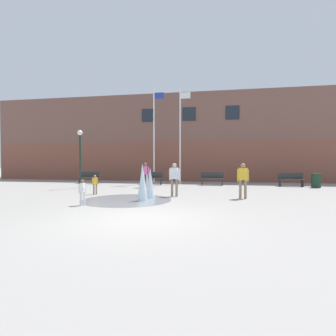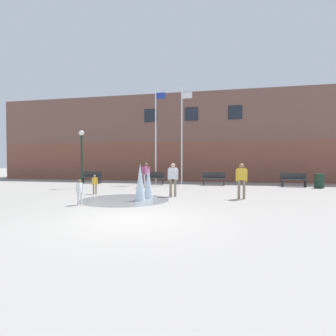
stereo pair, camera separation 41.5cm
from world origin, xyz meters
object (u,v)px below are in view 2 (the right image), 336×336
park_bench_far_right (294,180)px  trash_can (319,181)px  park_bench_under_left_flagpole (153,178)px  lamp_post_left_lane (82,150)px  child_running (95,183)px  adult_near_bench (173,177)px  flagpole_right (182,133)px  teen_by_trashcan (146,173)px  park_bench_under_right_flagpole (214,178)px  park_bench_far_left (92,177)px  flagpole_left (156,133)px  adult_watching (242,178)px  child_with_pink_shirt (80,190)px

park_bench_far_right → trash_can: size_ratio=1.78×
park_bench_under_left_flagpole → lamp_post_left_lane: size_ratio=0.44×
child_running → adult_near_bench: (4.06, -0.03, 0.35)m
flagpole_right → trash_can: (8.84, -1.01, -3.34)m
park_bench_under_left_flagpole → teen_by_trashcan: size_ratio=1.01×
park_bench_under_right_flagpole → teen_by_trashcan: size_ratio=1.01×
teen_by_trashcan → child_running: (-1.59, -3.83, -0.35)m
trash_can → park_bench_far_left: bearing=178.6°
park_bench_under_right_flagpole → flagpole_left: flagpole_left is taller
adult_near_bench → park_bench_far_right: bearing=-123.8°
adult_watching → child_with_pink_shirt: bearing=-122.7°
park_bench_far_left → park_bench_under_left_flagpole: bearing=0.6°
park_bench_far_right → adult_watching: 7.54m
park_bench_under_right_flagpole → child_running: bearing=-132.6°
park_bench_under_left_flagpole → flagpole_right: size_ratio=0.23×
child_with_pink_shirt → teen_by_trashcan: 7.02m
park_bench_far_left → flagpole_right: (6.90, 0.63, 3.31)m
child_with_pink_shirt → flagpole_left: (0.50, 9.86, 3.24)m
park_bench_far_left → lamp_post_left_lane: lamp_post_left_lane is taller
park_bench_far_left → flagpole_right: size_ratio=0.23×
park_bench_far_left → teen_by_trashcan: (5.01, -2.24, 0.45)m
park_bench_under_left_flagpole → lamp_post_left_lane: 5.41m
flagpole_left → flagpole_right: 1.97m
child_with_pink_shirt → lamp_post_left_lane: lamp_post_left_lane is taller
park_bench_under_right_flagpole → park_bench_far_left: bearing=-178.7°
park_bench_under_left_flagpole → adult_near_bench: (2.61, -6.16, 0.45)m
park_bench_under_right_flagpole → flagpole_left: (-4.26, 0.42, 3.34)m
child_with_pink_shirt → adult_near_bench: (3.05, 3.12, 0.35)m
adult_watching → flagpole_right: size_ratio=0.22×
adult_watching → adult_near_bench: size_ratio=1.00×
park_bench_under_left_flagpole → adult_watching: 8.58m
park_bench_far_left → park_bench_under_left_flagpole: same height
park_bench_far_right → flagpole_left: (-9.45, 0.41, 3.34)m
child_running → flagpole_right: 8.20m
park_bench_far_left → teen_by_trashcan: size_ratio=1.01×
child_running → adult_near_bench: adult_near_bench is taller
adult_watching → park_bench_far_right: bearing=92.1°
park_bench_far_right → child_running: child_running is taller
park_bench_far_left → teen_by_trashcan: 5.50m
park_bench_under_left_flagpole → adult_watching: (5.75, -6.36, 0.45)m
adult_near_bench → flagpole_right: flagpole_right is taller
adult_near_bench → trash_can: adult_near_bench is taller
flagpole_right → child_running: bearing=-117.4°
park_bench_under_left_flagpole → child_with_pink_shirt: 9.29m
park_bench_under_right_flagpole → park_bench_far_right: 5.19m
adult_watching → child_running: (-7.21, 0.23, -0.35)m
child_with_pink_shirt → flagpole_right: (2.47, 9.86, 3.21)m
lamp_post_left_lane → adult_near_bench: bearing=-23.5°
park_bench_under_left_flagpole → flagpole_right: bearing=15.9°
adult_near_bench → park_bench_under_left_flagpole: bearing=-53.3°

